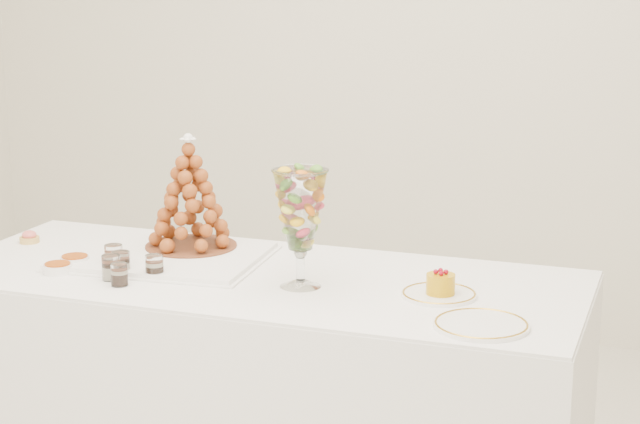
% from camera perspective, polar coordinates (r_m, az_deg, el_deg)
% --- Properties ---
extents(buffet_table, '(1.95, 0.79, 0.74)m').
position_cam_1_polar(buffet_table, '(3.33, -3.26, -9.47)').
color(buffet_table, white).
rests_on(buffet_table, ground).
extents(lace_tray, '(0.64, 0.50, 0.02)m').
position_cam_1_polar(lace_tray, '(3.39, -8.33, -2.36)').
color(lace_tray, white).
rests_on(lace_tray, buffet_table).
extents(macaron_vase, '(0.16, 0.16, 0.34)m').
position_cam_1_polar(macaron_vase, '(3.03, -1.06, 0.04)').
color(macaron_vase, white).
rests_on(macaron_vase, buffet_table).
extents(cake_plate, '(0.21, 0.21, 0.01)m').
position_cam_1_polar(cake_plate, '(3.02, 6.36, -4.40)').
color(cake_plate, white).
rests_on(cake_plate, buffet_table).
extents(spare_plate, '(0.25, 0.25, 0.01)m').
position_cam_1_polar(spare_plate, '(2.78, 8.59, -5.98)').
color(spare_plate, white).
rests_on(spare_plate, buffet_table).
extents(pink_tart, '(0.07, 0.07, 0.04)m').
position_cam_1_polar(pink_tart, '(3.69, -15.24, -1.32)').
color(pink_tart, tan).
rests_on(pink_tart, buffet_table).
extents(verrine_a, '(0.06, 0.06, 0.07)m').
position_cam_1_polar(verrine_a, '(3.32, -10.95, -2.36)').
color(verrine_a, white).
rests_on(verrine_a, buffet_table).
extents(verrine_b, '(0.06, 0.06, 0.07)m').
position_cam_1_polar(verrine_b, '(3.24, -10.57, -2.72)').
color(verrine_b, white).
rests_on(verrine_b, buffet_table).
extents(verrine_c, '(0.06, 0.06, 0.07)m').
position_cam_1_polar(verrine_c, '(3.19, -8.82, -2.92)').
color(verrine_c, white).
rests_on(verrine_c, buffet_table).
extents(verrine_d, '(0.07, 0.07, 0.07)m').
position_cam_1_polar(verrine_d, '(3.20, -11.07, -2.92)').
color(verrine_d, white).
rests_on(verrine_d, buffet_table).
extents(verrine_e, '(0.06, 0.06, 0.07)m').
position_cam_1_polar(verrine_e, '(3.14, -10.65, -3.30)').
color(verrine_e, white).
rests_on(verrine_e, buffet_table).
extents(ramekin_back, '(0.09, 0.09, 0.03)m').
position_cam_1_polar(ramekin_back, '(3.38, -12.94, -2.56)').
color(ramekin_back, white).
rests_on(ramekin_back, buffet_table).
extents(ramekin_front, '(0.09, 0.09, 0.03)m').
position_cam_1_polar(ramekin_front, '(3.31, -13.81, -2.95)').
color(ramekin_front, white).
rests_on(ramekin_front, buffet_table).
extents(croquembouche, '(0.29, 0.29, 0.37)m').
position_cam_1_polar(croquembouche, '(3.42, -6.97, 1.05)').
color(croquembouche, brown).
rests_on(croquembouche, lace_tray).
extents(mousse_cake, '(0.08, 0.08, 0.07)m').
position_cam_1_polar(mousse_cake, '(3.00, 6.45, -3.82)').
color(mousse_cake, '#CB9409').
rests_on(mousse_cake, cake_plate).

